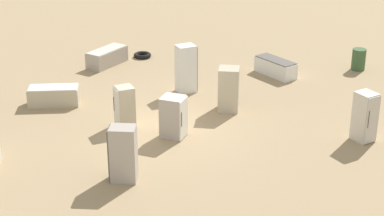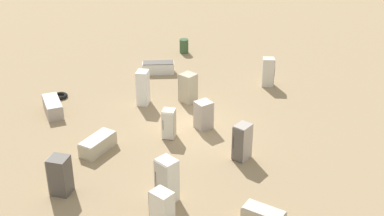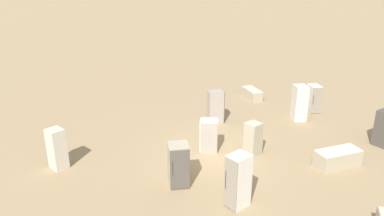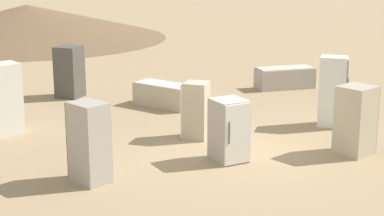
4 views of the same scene
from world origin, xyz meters
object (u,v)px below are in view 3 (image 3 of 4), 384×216
at_px(discarded_fridge_3, 253,139).
at_px(discarded_fridge_11, 179,165).
at_px(discarded_fridge_5, 238,181).
at_px(discarded_fridge_2, 216,107).
at_px(discarded_fridge_0, 338,158).
at_px(discarded_fridge_10, 313,99).
at_px(discarded_fridge_4, 252,94).
at_px(discarded_fridge_12, 209,135).
at_px(discarded_fridge_1, 57,149).
at_px(discarded_fridge_8, 300,103).

relative_size(discarded_fridge_3, discarded_fridge_11, 0.89).
distance_m(discarded_fridge_5, discarded_fridge_11, 2.37).
distance_m(discarded_fridge_3, discarded_fridge_5, 3.83).
relative_size(discarded_fridge_2, discarded_fridge_11, 1.04).
xyz_separation_m(discarded_fridge_0, discarded_fridge_10, (-2.17, -5.66, 0.40)).
bearing_deg(discarded_fridge_2, discarded_fridge_4, 134.35).
bearing_deg(discarded_fridge_2, discarded_fridge_12, -21.05).
relative_size(discarded_fridge_4, discarded_fridge_11, 1.01).
height_order(discarded_fridge_1, discarded_fridge_4, discarded_fridge_1).
xyz_separation_m(discarded_fridge_2, discarded_fridge_12, (1.20, 2.96, -0.13)).
distance_m(discarded_fridge_2, discarded_fridge_4, 4.44).
relative_size(discarded_fridge_1, discarded_fridge_3, 1.16).
bearing_deg(discarded_fridge_0, discarded_fridge_2, -155.12).
xyz_separation_m(discarded_fridge_0, discarded_fridge_8, (-0.86, -4.79, 0.57)).
height_order(discarded_fridge_0, discarded_fridge_10, discarded_fridge_10).
distance_m(discarded_fridge_3, discarded_fridge_11, 3.87).
bearing_deg(discarded_fridge_12, discarded_fridge_8, -49.24).
bearing_deg(discarded_fridge_4, discarded_fridge_1, 24.03).
relative_size(discarded_fridge_10, discarded_fridge_11, 0.94).
relative_size(discarded_fridge_0, discarded_fridge_5, 1.02).
relative_size(discarded_fridge_1, discarded_fridge_2, 0.99).
distance_m(discarded_fridge_2, discarded_fridge_11, 6.11).
distance_m(discarded_fridge_0, discarded_fridge_2, 6.47).
xyz_separation_m(discarded_fridge_2, discarded_fridge_5, (1.36, 7.05, 0.10)).
bearing_deg(discarded_fridge_3, discarded_fridge_5, -56.08).
bearing_deg(discarded_fridge_4, discarded_fridge_8, 100.79).
bearing_deg(discarded_fridge_3, discarded_fridge_1, -121.52).
xyz_separation_m(discarded_fridge_10, discarded_fridge_12, (6.80, 3.16, -0.05)).
bearing_deg(discarded_fridge_11, discarded_fridge_2, -115.38).
height_order(discarded_fridge_1, discarded_fridge_5, discarded_fridge_5).
height_order(discarded_fridge_2, discarded_fridge_8, discarded_fridge_8).
relative_size(discarded_fridge_2, discarded_fridge_12, 1.19).
relative_size(discarded_fridge_1, discarded_fridge_11, 1.03).
relative_size(discarded_fridge_5, discarded_fridge_8, 1.02).
height_order(discarded_fridge_2, discarded_fridge_5, discarded_fridge_5).
bearing_deg(discarded_fridge_0, discarded_fridge_11, -98.42).
distance_m(discarded_fridge_4, discarded_fridge_5, 11.07).
height_order(discarded_fridge_1, discarded_fridge_11, discarded_fridge_1).
xyz_separation_m(discarded_fridge_3, discarded_fridge_10, (-5.08, -3.92, 0.04)).
xyz_separation_m(discarded_fridge_1, discarded_fridge_12, (-6.18, -0.07, -0.12)).
distance_m(discarded_fridge_2, discarded_fridge_8, 4.35).
relative_size(discarded_fridge_1, discarded_fridge_4, 1.02).
relative_size(discarded_fridge_5, discarded_fridge_12, 1.33).
bearing_deg(discarded_fridge_2, discarded_fridge_0, 33.12).
xyz_separation_m(discarded_fridge_1, discarded_fridge_3, (-7.90, 0.69, -0.11)).
bearing_deg(discarded_fridge_3, discarded_fridge_12, -140.21).
bearing_deg(discarded_fridge_4, discarded_fridge_0, 85.80).
bearing_deg(discarded_fridge_8, discarded_fridge_2, -91.39).
height_order(discarded_fridge_4, discarded_fridge_8, discarded_fridge_8).
distance_m(discarded_fridge_4, discarded_fridge_10, 3.74).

